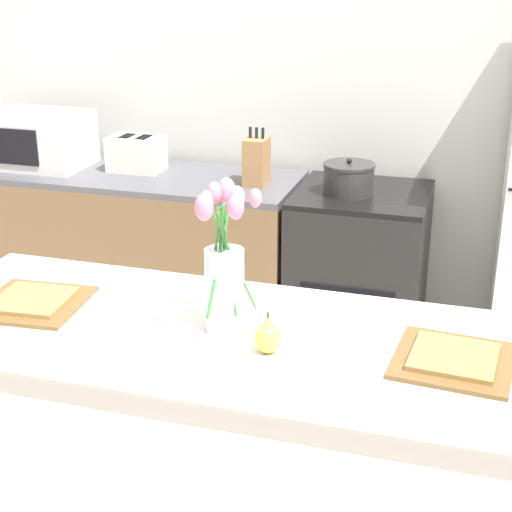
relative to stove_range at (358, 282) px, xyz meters
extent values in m
cube|color=silver|center=(-0.10, 0.40, 0.90)|extent=(5.20, 0.08, 2.70)
cube|color=silver|center=(-0.10, -1.60, 0.01)|extent=(1.76, 0.62, 0.91)
cube|color=silver|center=(-0.10, -1.60, 0.49)|extent=(1.80, 0.66, 0.03)
cube|color=brown|center=(-1.16, 0.00, -0.01)|extent=(1.68, 0.60, 0.86)
cube|color=#515156|center=(-1.16, 0.00, 0.43)|extent=(1.68, 0.60, 0.03)
cube|color=black|center=(0.00, 0.00, -0.01)|extent=(0.60, 0.60, 0.87)
cube|color=black|center=(0.00, 0.00, 0.43)|extent=(0.60, 0.60, 0.02)
cube|color=black|center=(0.00, -0.30, -0.04)|extent=(0.42, 0.01, 0.29)
cylinder|color=silver|center=(-0.11, -1.61, 0.62)|extent=(0.11, 0.11, 0.23)
cylinder|color=#3D8438|center=(-0.09, -1.61, 0.72)|extent=(0.13, 0.02, 0.29)
ellipsoid|color=pink|center=(-0.03, -1.60, 0.88)|extent=(0.03, 0.03, 0.05)
cylinder|color=#3D8438|center=(-0.10, -1.60, 0.71)|extent=(0.04, 0.07, 0.28)
ellipsoid|color=pink|center=(-0.09, -1.56, 0.87)|extent=(0.04, 0.04, 0.06)
cylinder|color=#3D8438|center=(-0.11, -1.58, 0.71)|extent=(0.01, 0.04, 0.30)
ellipsoid|color=pink|center=(-0.12, -1.56, 0.88)|extent=(0.05, 0.05, 0.07)
cylinder|color=#3D8438|center=(-0.13, -1.59, 0.71)|extent=(0.04, 0.04, 0.30)
ellipsoid|color=pink|center=(-0.14, -1.58, 0.88)|extent=(0.04, 0.04, 0.06)
cylinder|color=#3D8438|center=(-0.13, -1.62, 0.71)|extent=(0.04, 0.02, 0.29)
ellipsoid|color=pink|center=(-0.15, -1.62, 0.87)|extent=(0.04, 0.04, 0.05)
cylinder|color=#3D8438|center=(-0.11, -1.64, 0.72)|extent=(0.03, 0.14, 0.28)
ellipsoid|color=pink|center=(-0.13, -1.70, 0.88)|extent=(0.05, 0.05, 0.07)
cylinder|color=#3D8438|center=(-0.10, -1.62, 0.71)|extent=(0.08, 0.07, 0.28)
ellipsoid|color=pink|center=(-0.06, -1.65, 0.87)|extent=(0.04, 0.04, 0.07)
ellipsoid|color=#E5CC4C|center=(0.04, -1.70, 0.54)|extent=(0.07, 0.07, 0.08)
cone|color=#E5CC4C|center=(0.04, -1.70, 0.59)|extent=(0.04, 0.04, 0.03)
cylinder|color=brown|center=(0.04, -1.70, 0.61)|extent=(0.01, 0.01, 0.02)
cube|color=brown|center=(-0.70, -1.62, 0.51)|extent=(0.31, 0.31, 0.01)
cube|color=#A37A42|center=(-0.70, -1.62, 0.52)|extent=(0.22, 0.22, 0.01)
cube|color=brown|center=(0.50, -1.62, 0.51)|extent=(0.31, 0.31, 0.01)
cube|color=#A37A42|center=(0.50, -1.62, 0.52)|extent=(0.22, 0.22, 0.01)
cube|color=silver|center=(-1.14, 0.05, 0.53)|extent=(0.26, 0.18, 0.17)
cube|color=black|center=(-1.19, 0.05, 0.62)|extent=(0.05, 0.11, 0.01)
cube|color=black|center=(-1.10, 0.05, 0.62)|extent=(0.05, 0.11, 0.01)
cube|color=black|center=(-1.28, 0.05, 0.56)|extent=(0.02, 0.02, 0.02)
cylinder|color=#2D2D2D|center=(-0.06, -0.05, 0.51)|extent=(0.23, 0.23, 0.13)
cylinder|color=#2D2D2D|center=(-0.06, -0.05, 0.58)|extent=(0.23, 0.23, 0.01)
sphere|color=black|center=(-0.06, -0.05, 0.60)|extent=(0.02, 0.02, 0.02)
cube|color=white|center=(-1.65, 0.00, 0.58)|extent=(0.48, 0.36, 0.27)
cube|color=black|center=(-1.69, -0.18, 0.58)|extent=(0.29, 0.01, 0.18)
cube|color=#A37547|center=(-0.50, -0.02, 0.56)|extent=(0.10, 0.14, 0.22)
cylinder|color=black|center=(-0.53, -0.02, 0.69)|extent=(0.01, 0.01, 0.05)
cylinder|color=black|center=(-0.50, -0.02, 0.69)|extent=(0.01, 0.01, 0.05)
cylinder|color=black|center=(-0.47, -0.02, 0.69)|extent=(0.01, 0.01, 0.05)
camera|label=1|loc=(0.52, -3.42, 1.46)|focal=55.00mm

